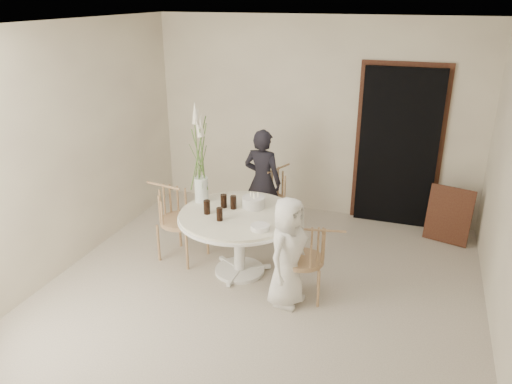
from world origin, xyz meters
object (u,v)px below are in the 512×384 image
(chair_far, at_px, (272,191))
(boy, at_px, (288,252))
(flower_vase, at_px, (200,162))
(girl, at_px, (262,181))
(table, at_px, (239,223))
(chair_right, at_px, (313,253))
(birthday_cake, at_px, (253,202))
(chair_left, at_px, (173,211))

(chair_far, distance_m, boy, 1.67)
(flower_vase, bearing_deg, girl, 65.31)
(table, bearing_deg, chair_right, -13.98)
(birthday_cake, bearing_deg, chair_far, 94.21)
(girl, bearing_deg, chair_right, 133.08)
(chair_right, height_order, flower_vase, flower_vase)
(chair_right, relative_size, chair_left, 0.88)
(chair_right, distance_m, chair_left, 1.78)
(girl, bearing_deg, table, 101.64)
(flower_vase, bearing_deg, table, -18.59)
(girl, bearing_deg, chair_left, 58.48)
(table, relative_size, girl, 0.96)
(boy, xyz_separation_m, flower_vase, (-1.18, 0.57, 0.63))
(chair_left, relative_size, birthday_cake, 3.53)
(flower_vase, bearing_deg, chair_left, -170.89)
(table, relative_size, flower_vase, 1.17)
(table, height_order, girl, girl)
(chair_far, xyz_separation_m, girl, (-0.12, -0.04, 0.14))
(girl, height_order, boy, girl)
(table, xyz_separation_m, birthday_cake, (0.10, 0.20, 0.17))
(table, xyz_separation_m, girl, (-0.09, 1.10, 0.07))
(boy, height_order, birthday_cake, boy)
(girl, distance_m, birthday_cake, 0.93)
(girl, bearing_deg, chair_far, -153.47)
(chair_left, bearing_deg, boy, -98.40)
(table, distance_m, chair_left, 0.88)
(chair_right, bearing_deg, chair_left, -112.49)
(boy, distance_m, flower_vase, 1.46)
(chair_far, bearing_deg, flower_vase, -97.69)
(table, relative_size, chair_far, 1.55)
(chair_far, distance_m, birthday_cake, 0.98)
(chair_left, bearing_deg, chair_far, -30.94)
(boy, bearing_deg, table, 72.63)
(chair_far, bearing_deg, chair_left, -109.41)
(chair_far, xyz_separation_m, flower_vase, (-0.55, -0.97, 0.65))
(chair_left, distance_m, girl, 1.26)
(boy, bearing_deg, chair_right, -36.94)
(table, height_order, chair_far, chair_far)
(chair_far, bearing_deg, boy, -45.93)
(chair_left, bearing_deg, birthday_cake, -75.03)
(table, bearing_deg, chair_far, 88.64)
(chair_right, height_order, birthday_cake, birthday_cake)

